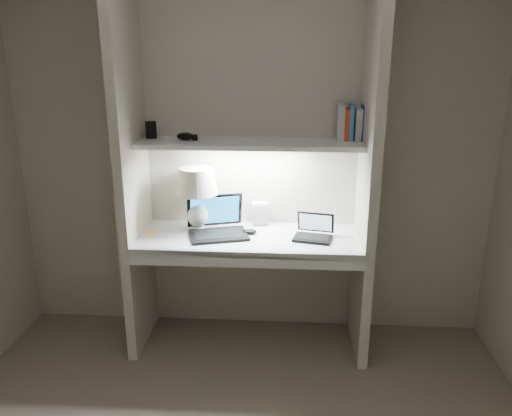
# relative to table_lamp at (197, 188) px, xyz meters

# --- Properties ---
(back_wall) EXTENTS (3.20, 0.01, 2.50)m
(back_wall) POSITION_rel_table_lamp_xyz_m (0.35, 0.17, 0.20)
(back_wall) COLOR beige
(back_wall) RESTS_ON floor
(alcove_panel_left) EXTENTS (0.06, 0.55, 2.50)m
(alcove_panel_left) POSITION_rel_table_lamp_xyz_m (-0.38, -0.11, 0.20)
(alcove_panel_left) COLOR beige
(alcove_panel_left) RESTS_ON floor
(alcove_panel_right) EXTENTS (0.06, 0.55, 2.50)m
(alcove_panel_right) POSITION_rel_table_lamp_xyz_m (1.08, -0.11, 0.20)
(alcove_panel_right) COLOR beige
(alcove_panel_right) RESTS_ON floor
(desk) EXTENTS (1.40, 0.55, 0.04)m
(desk) POSITION_rel_table_lamp_xyz_m (0.35, -0.11, -0.30)
(desk) COLOR white
(desk) RESTS_ON alcove_panel_left
(desk_apron) EXTENTS (1.46, 0.03, 0.10)m
(desk_apron) POSITION_rel_table_lamp_xyz_m (0.35, -0.37, -0.33)
(desk_apron) COLOR silver
(desk_apron) RESTS_ON desk
(shelf) EXTENTS (1.40, 0.36, 0.03)m
(shelf) POSITION_rel_table_lamp_xyz_m (0.35, -0.01, 0.30)
(shelf) COLOR silver
(shelf) RESTS_ON back_wall
(strip_light) EXTENTS (0.60, 0.04, 0.02)m
(strip_light) POSITION_rel_table_lamp_xyz_m (0.35, -0.01, 0.28)
(strip_light) COLOR white
(strip_light) RESTS_ON shelf
(table_lamp) EXTENTS (0.28, 0.28, 0.42)m
(table_lamp) POSITION_rel_table_lamp_xyz_m (0.00, 0.00, 0.00)
(table_lamp) COLOR white
(table_lamp) RESTS_ON desk
(laptop_main) EXTENTS (0.44, 0.40, 0.24)m
(laptop_main) POSITION_rel_table_lamp_xyz_m (0.14, -0.08, -0.23)
(laptop_main) COLOR black
(laptop_main) RESTS_ON desk
(laptop_netbook) EXTENTS (0.27, 0.25, 0.15)m
(laptop_netbook) POSITION_rel_table_lamp_xyz_m (0.76, -0.12, -0.24)
(laptop_netbook) COLOR black
(laptop_netbook) RESTS_ON desk
(speaker) EXTENTS (0.12, 0.09, 0.16)m
(speaker) POSITION_rel_table_lamp_xyz_m (0.41, 0.12, -0.20)
(speaker) COLOR silver
(speaker) RESTS_ON desk
(mouse) EXTENTS (0.10, 0.07, 0.03)m
(mouse) POSITION_rel_table_lamp_xyz_m (0.35, -0.07, -0.26)
(mouse) COLOR black
(mouse) RESTS_ON desk
(cable_coil) EXTENTS (0.14, 0.14, 0.01)m
(cable_coil) POSITION_rel_table_lamp_xyz_m (0.20, -0.07, -0.27)
(cable_coil) COLOR black
(cable_coil) RESTS_ON desk
(sticky_note) EXTENTS (0.08, 0.08, 0.00)m
(sticky_note) POSITION_rel_table_lamp_xyz_m (-0.29, -0.09, -0.28)
(sticky_note) COLOR yellow
(sticky_note) RESTS_ON desk
(book_row) EXTENTS (0.21, 0.15, 0.22)m
(book_row) POSITION_rel_table_lamp_xyz_m (0.99, 0.08, 0.42)
(book_row) COLOR white
(book_row) RESTS_ON shelf
(shelf_box) EXTENTS (0.08, 0.07, 0.11)m
(shelf_box) POSITION_rel_table_lamp_xyz_m (-0.29, 0.06, 0.37)
(shelf_box) COLOR black
(shelf_box) RESTS_ON shelf
(shelf_gadget) EXTENTS (0.13, 0.10, 0.05)m
(shelf_gadget) POSITION_rel_table_lamp_xyz_m (-0.06, -0.01, 0.34)
(shelf_gadget) COLOR black
(shelf_gadget) RESTS_ON shelf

